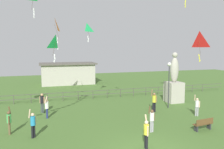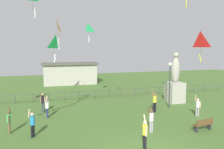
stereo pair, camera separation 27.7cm
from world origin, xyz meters
name	(u,v)px [view 1 (the left image)]	position (x,y,z in m)	size (l,w,h in m)	color
statue_monument	(174,86)	(7.93, 9.96, 1.73)	(1.60, 1.60, 5.26)	#B2AD9E
lamppost	(169,75)	(6.07, 7.96, 3.18)	(0.36, 0.36, 4.36)	#38383D
park_bench	(203,124)	(5.15, 1.93, 0.46)	(1.54, 0.58, 0.85)	brown
person_0	(154,101)	(4.09, 7.11, 1.03)	(0.53, 0.32, 2.05)	black
person_1	(146,132)	(0.08, 0.49, 0.97)	(0.30, 0.50, 1.92)	black
person_2	(9,121)	(-7.54, 5.21, 0.92)	(0.29, 0.48, 1.84)	brown
person_3	(152,119)	(1.59, 2.73, 0.92)	(0.49, 0.29, 1.83)	#99999E
person_4	(197,105)	(6.95, 4.94, 0.90)	(0.44, 0.40, 1.80)	#99999E
person_5	(33,123)	(-6.03, 4.12, 0.95)	(0.46, 0.40, 1.90)	black
person_6	(47,107)	(-5.06, 8.15, 0.94)	(0.29, 0.49, 1.86)	navy
person_7	(42,102)	(-5.39, 9.90, 0.99)	(0.44, 0.35, 1.73)	#3F4C47
kite_3	(55,25)	(-3.88, 14.04, 8.03)	(0.79, 1.03, 3.34)	orange
kite_4	(199,40)	(7.21, 5.35, 6.33)	(1.06, 1.21, 2.54)	red
kite_5	(87,28)	(-0.85, 12.27, 7.66)	(1.00, 0.85, 1.87)	#1EB759
kite_7	(56,43)	(-4.25, 7.52, 6.09)	(0.91, 0.85, 2.12)	#1EB759
waterfront_railing	(88,94)	(-0.44, 14.00, 0.63)	(36.01, 0.06, 0.95)	#4C4742
pavilion_building	(68,73)	(-1.23, 26.00, 1.72)	(8.71, 4.31, 3.38)	#B7B2A3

